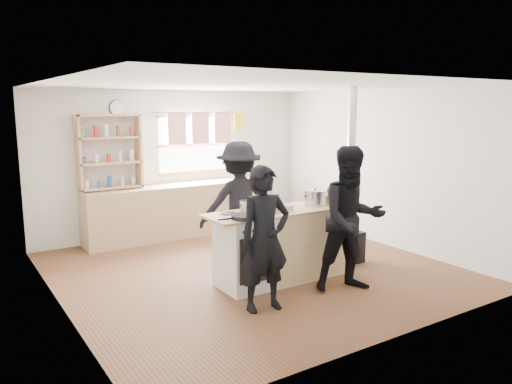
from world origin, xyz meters
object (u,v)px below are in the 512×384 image
(person_near_right, at_px, (352,219))
(stockpot_stove, at_px, (248,206))
(cooking_island, at_px, (284,244))
(flue_heater, at_px, (349,217))
(person_far, at_px, (239,203))
(roast_tray, at_px, (278,208))
(person_near_left, at_px, (265,239))
(thermos, at_px, (241,170))
(bread_board, at_px, (329,201))
(skillet_greens, at_px, (245,216))
(stockpot_counter, at_px, (315,197))

(person_near_right, bearing_deg, stockpot_stove, 156.02)
(cooking_island, xyz_separation_m, flue_heater, (1.22, 0.09, 0.20))
(person_far, bearing_deg, roast_tray, 103.59)
(cooking_island, distance_m, person_near_right, 0.97)
(person_near_left, bearing_deg, person_far, 75.17)
(roast_tray, bearing_deg, flue_heater, 5.93)
(person_near_left, bearing_deg, thermos, 69.10)
(thermos, height_order, person_near_right, person_near_right)
(roast_tray, xyz_separation_m, person_near_left, (-0.62, -0.63, -0.16))
(person_far, bearing_deg, person_near_left, 81.52)
(thermos, bearing_deg, bread_board, -96.90)
(bread_board, xyz_separation_m, person_far, (-0.84, 0.95, -0.11))
(skillet_greens, bearing_deg, person_near_right, -25.27)
(flue_heater, bearing_deg, person_near_left, -158.78)
(skillet_greens, relative_size, stockpot_counter, 1.12)
(person_near_left, relative_size, person_near_right, 0.91)
(roast_tray, relative_size, flue_heater, 0.14)
(stockpot_stove, bearing_deg, person_far, 66.16)
(thermos, distance_m, person_far, 2.23)
(stockpot_counter, xyz_separation_m, person_near_right, (-0.04, -0.74, -0.15))
(stockpot_counter, bearing_deg, cooking_island, 178.60)
(skillet_greens, xyz_separation_m, person_far, (0.57, 1.08, -0.08))
(thermos, height_order, skillet_greens, thermos)
(thermos, relative_size, stockpot_stove, 1.62)
(stockpot_counter, xyz_separation_m, person_near_left, (-1.25, -0.67, -0.23))
(thermos, relative_size, person_near_right, 0.18)
(person_far, bearing_deg, stockpot_stove, 79.08)
(skillet_greens, bearing_deg, person_near_left, -95.04)
(thermos, relative_size, stockpot_counter, 1.04)
(bread_board, height_order, person_near_right, person_near_right)
(bread_board, xyz_separation_m, flue_heater, (0.53, 0.16, -0.32))
(skillet_greens, distance_m, person_far, 1.23)
(roast_tray, height_order, person_far, person_far)
(bread_board, bearing_deg, thermos, 83.10)
(person_far, bearing_deg, stockpot_counter, 138.34)
(person_far, bearing_deg, skillet_greens, 75.15)
(stockpot_stove, relative_size, flue_heater, 0.08)
(roast_tray, distance_m, bread_board, 0.83)
(roast_tray, relative_size, stockpot_counter, 1.12)
(flue_heater, bearing_deg, person_near_right, -132.29)
(skillet_greens, distance_m, flue_heater, 1.98)
(cooking_island, bearing_deg, person_near_left, -138.22)
(person_near_right, bearing_deg, stockpot_counter, 105.36)
(stockpot_stove, bearing_deg, skillet_greens, -126.54)
(skillet_greens, bearing_deg, cooking_island, 15.43)
(cooking_island, bearing_deg, bread_board, -5.57)
(cooking_island, height_order, skillet_greens, skillet_greens)
(flue_heater, relative_size, person_far, 1.43)
(stockpot_counter, bearing_deg, person_far, 125.42)
(stockpot_stove, bearing_deg, bread_board, -8.46)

